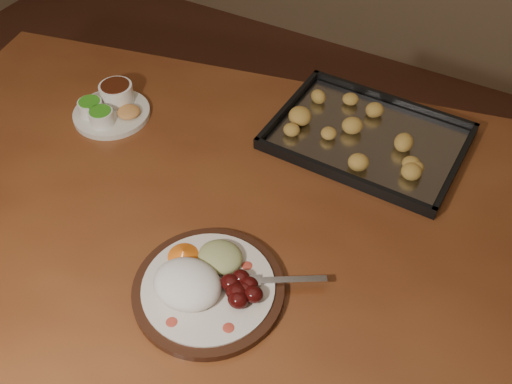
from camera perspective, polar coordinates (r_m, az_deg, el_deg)
The scene contains 4 objects.
dining_table at distance 1.20m, azimuth -2.99°, elevation -4.53°, with size 1.65×1.19×0.75m.
dinner_plate at distance 1.00m, azimuth -5.06°, elevation -9.14°, with size 0.31×0.26×0.06m.
condiment_saucer at distance 1.37m, azimuth -14.35°, elevation 8.25°, with size 0.18×0.18×0.06m.
baking_tray at distance 1.28m, azimuth 11.06°, elevation 5.54°, with size 0.41×0.31×0.04m.
Camera 1 is at (0.61, -0.41, 1.59)m, focal length 40.00 mm.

